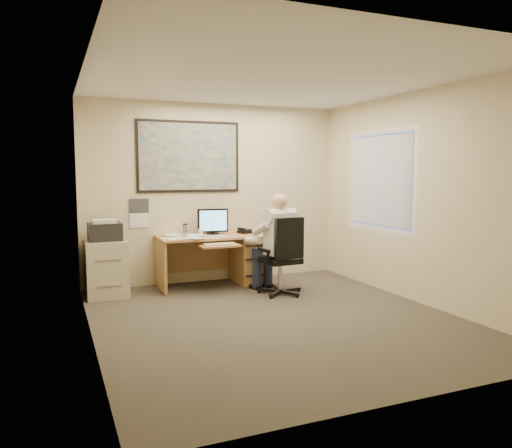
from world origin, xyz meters
name	(u,v)px	position (x,y,z in m)	size (l,w,h in m)	color
room_shell	(277,201)	(0.00, 0.00, 1.35)	(4.00, 4.50, 2.70)	#3C382F
desk	(234,254)	(0.18, 1.90, 0.44)	(1.60, 0.97, 1.12)	#BC7F50
world_map	(189,157)	(-0.41, 2.23, 1.90)	(1.56, 0.03, 1.06)	#1E4C93
wall_calendar	(139,213)	(-1.16, 2.24, 1.08)	(0.28, 0.01, 0.42)	white
window_blinds	(380,181)	(1.97, 0.80, 1.55)	(0.06, 1.40, 1.30)	beige
filing_cabinet	(106,263)	(-1.68, 1.88, 0.45)	(0.55, 0.65, 1.04)	#BDB598
office_chair	(282,272)	(0.54, 1.00, 0.31)	(0.69, 0.69, 1.07)	black
person	(280,244)	(0.55, 1.08, 0.69)	(0.58, 0.83, 1.38)	silver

